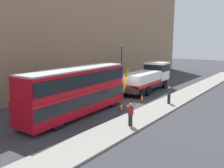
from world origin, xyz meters
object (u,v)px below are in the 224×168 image
recovery_tow_truck (148,77)px  pedestrian_onlooker (130,115)px  street_lamp (121,60)px  double_decker_bus (77,90)px  traffic_cone_near_bus (121,107)px  pedestrian_bystander (169,95)px  traffic_cone_midway (142,98)px

recovery_tow_truck → pedestrian_onlooker: (-12.12, -5.20, -0.77)m
pedestrian_onlooker → street_lamp: (14.17, 10.66, 2.49)m
double_decker_bus → traffic_cone_near_bus: (3.47, -2.16, -1.89)m
traffic_cone_near_bus → street_lamp: bearing=34.8°
recovery_tow_truck → pedestrian_bystander: size_ratio=5.97×
traffic_cone_near_bus → traffic_cone_midway: same height
pedestrian_bystander → traffic_cone_near_bus: pedestrian_bystander is taller
pedestrian_bystander → traffic_cone_midway: size_ratio=2.38×
recovery_tow_truck → pedestrian_onlooker: size_ratio=5.97×
traffic_cone_near_bus → street_lamp: (10.99, 7.63, 3.13)m
recovery_tow_truck → traffic_cone_midway: size_ratio=14.17×
street_lamp → double_decker_bus: bearing=-159.3°
traffic_cone_midway → street_lamp: bearing=47.2°
traffic_cone_midway → street_lamp: size_ratio=0.12×
traffic_cone_midway → street_lamp: (6.89, 7.44, 3.13)m
traffic_cone_near_bus → street_lamp: size_ratio=0.12×
recovery_tow_truck → street_lamp: 6.07m
double_decker_bus → traffic_cone_near_bus: bearing=-34.9°
traffic_cone_midway → traffic_cone_near_bus: bearing=-177.3°
double_decker_bus → street_lamp: bearing=17.7°
street_lamp → pedestrian_bystander: bearing=-122.6°
double_decker_bus → traffic_cone_midway: bearing=-17.6°
double_decker_bus → traffic_cone_midway: size_ratio=15.47×
traffic_cone_near_bus → street_lamp: 13.74m
pedestrian_bystander → traffic_cone_near_bus: size_ratio=2.38×
pedestrian_bystander → street_lamp: (6.60, 10.32, 2.49)m
recovery_tow_truck → pedestrian_bystander: 6.71m
pedestrian_onlooker → pedestrian_bystander: 7.58m
pedestrian_onlooker → traffic_cone_midway: 7.99m
traffic_cone_near_bus → pedestrian_onlooker: bearing=-136.5°
traffic_cone_near_bus → traffic_cone_midway: (4.10, 0.19, 0.00)m
pedestrian_bystander → traffic_cone_midway: bearing=-10.3°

